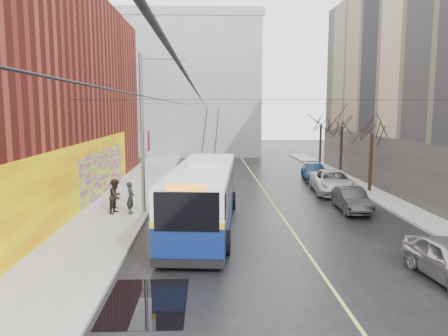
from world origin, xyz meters
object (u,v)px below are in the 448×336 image
object	(u,v)px
tree_far	(321,117)
pedestrian_b	(116,196)
tree_mid	(342,117)
trolleybus	(204,195)
pedestrian_a	(131,198)
following_car	(186,180)
parked_car_d	(315,172)
parked_car_c	(333,182)
tree_near	(372,123)
parked_car_b	(352,200)
pedestrian_c	(115,193)
streetlight_pole	(145,129)

from	to	relation	value
tree_far	pedestrian_b	xyz separation A→B (m)	(-16.84, -20.21, -4.04)
tree_mid	trolleybus	bearing A→B (deg)	-126.81
tree_far	pedestrian_a	bearing A→B (deg)	-128.00
following_car	trolleybus	bearing A→B (deg)	-87.72
parked_car_d	parked_car_c	bearing A→B (deg)	-85.45
pedestrian_a	pedestrian_b	xyz separation A→B (m)	(-0.87, 0.23, 0.05)
pedestrian_a	trolleybus	bearing A→B (deg)	-115.71
tree_near	parked_car_b	world-z (taller)	tree_near
trolleybus	tree_mid	bearing A→B (deg)	58.31
tree_far	following_car	size ratio (longest dim) A/B	1.36
parked_car_b	pedestrian_c	xyz separation A→B (m)	(-13.92, 0.68, 0.34)
trolleybus	pedestrian_b	world-z (taller)	trolleybus
trolleybus	pedestrian_a	bearing A→B (deg)	154.55
pedestrian_a	pedestrian_b	distance (m)	0.90
tree_mid	following_car	size ratio (longest dim) A/B	1.39
pedestrian_a	parked_car_c	bearing A→B (deg)	-59.69
tree_far	pedestrian_a	world-z (taller)	tree_far
parked_car_c	following_car	world-z (taller)	following_car
pedestrian_c	trolleybus	bearing A→B (deg)	-150.68
parked_car_d	tree_mid	bearing A→B (deg)	32.20
streetlight_pole	pedestrian_c	size ratio (longest dim) A/B	5.14
tree_near	following_car	xyz separation A→B (m)	(-13.22, 0.86, -4.15)
streetlight_pole	tree_near	size ratio (longest dim) A/B	1.41
tree_near	pedestrian_a	bearing A→B (deg)	-158.04
tree_far	parked_car_b	distance (m)	20.41
streetlight_pole	parked_car_d	bearing A→B (deg)	43.05
tree_near	trolleybus	world-z (taller)	tree_near
streetlight_pole	parked_car_b	world-z (taller)	streetlight_pole
trolleybus	pedestrian_b	xyz separation A→B (m)	(-4.97, 2.65, -0.59)
tree_near	following_car	size ratio (longest dim) A/B	1.33
parked_car_c	tree_far	bearing A→B (deg)	84.78
pedestrian_a	pedestrian_c	xyz separation A→B (m)	(-1.16, 1.45, -0.03)
tree_near	parked_car_c	size ratio (longest dim) A/B	1.09
following_car	pedestrian_c	bearing A→B (deg)	-129.39
following_car	parked_car_b	bearing A→B (deg)	-38.70
tree_far	pedestrian_c	xyz separation A→B (m)	(-17.12, -18.98, -4.12)
tree_far	parked_car_d	xyz separation A→B (m)	(-2.59, -8.28, -4.44)
streetlight_pole	pedestrian_b	xyz separation A→B (m)	(-1.70, -0.21, -3.75)
parked_car_b	parked_car_c	size ratio (longest dim) A/B	0.71
trolleybus	parked_car_d	bearing A→B (deg)	62.65
parked_car_c	tree_mid	bearing A→B (deg)	74.78
tree_near	pedestrian_b	xyz separation A→B (m)	(-16.84, -6.21, -3.88)
trolleybus	pedestrian_a	xyz separation A→B (m)	(-4.10, 2.42, -0.63)
pedestrian_b	streetlight_pole	bearing A→B (deg)	-66.34
tree_mid	pedestrian_b	world-z (taller)	tree_mid
following_car	tree_far	bearing A→B (deg)	39.18
tree_near	streetlight_pole	bearing A→B (deg)	-158.38
streetlight_pole	tree_near	xyz separation A→B (m)	(15.14, 6.00, 0.13)
parked_car_b	parked_car_d	distance (m)	11.40
tree_mid	pedestrian_c	world-z (taller)	tree_mid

